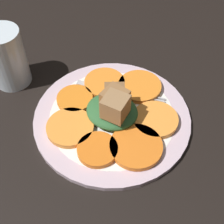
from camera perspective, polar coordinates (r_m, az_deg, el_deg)
table_slab at (r=58.66cm, az=-0.00°, el=-1.92°), size 120.00×120.00×2.00cm
plate at (r=57.46cm, az=-0.00°, el=-1.00°), size 28.72×28.72×1.05cm
carrot_slice_0 at (r=52.20cm, az=-2.67°, el=-6.86°), size 6.87×6.87×0.97cm
carrot_slice_1 at (r=52.63cm, az=4.41°, el=-6.30°), size 8.96×8.96×0.97cm
carrot_slice_2 at (r=56.35cm, az=7.93°, el=-1.37°), size 8.21×8.21×0.97cm
carrot_slice_3 at (r=61.47cm, az=5.08°, el=4.68°), size 8.47×8.47×0.97cm
carrot_slice_4 at (r=61.90cm, az=-1.37°, el=5.32°), size 7.99×7.99×0.97cm
carrot_slice_5 at (r=59.38cm, az=-6.82°, el=2.37°), size 6.81×6.81×0.97cm
carrot_slice_6 at (r=55.24cm, az=-7.67°, el=-2.80°), size 8.36×8.36×0.97cm
center_pile at (r=54.80cm, az=0.21°, el=0.95°), size 9.45×8.51×6.52cm
fork at (r=60.40cm, az=1.81°, el=3.46°), size 17.72×4.37×0.40cm
water_glass at (r=63.86cm, az=-18.86°, el=9.18°), size 7.29×7.29×11.84cm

